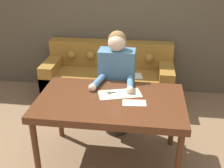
{
  "coord_description": "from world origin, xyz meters",
  "views": [
    {
      "loc": [
        0.36,
        -2.31,
        2.05
      ],
      "look_at": [
        0.03,
        0.18,
        0.85
      ],
      "focal_mm": 45.0,
      "sensor_mm": 36.0,
      "label": 1
    }
  ],
  "objects_px": {
    "dining_table": "(110,106)",
    "couch": "(109,79)",
    "person": "(117,85)",
    "scissors": "(113,93)"
  },
  "relations": [
    {
      "from": "couch",
      "to": "scissors",
      "type": "relative_size",
      "value": 7.91
    },
    {
      "from": "person",
      "to": "scissors",
      "type": "relative_size",
      "value": 5.42
    },
    {
      "from": "person",
      "to": "scissors",
      "type": "xyz_separation_m",
      "value": [
        0.02,
        -0.42,
        0.11
      ]
    },
    {
      "from": "dining_table",
      "to": "couch",
      "type": "bearing_deg",
      "value": 98.81
    },
    {
      "from": "couch",
      "to": "person",
      "type": "height_order",
      "value": "person"
    },
    {
      "from": "person",
      "to": "scissors",
      "type": "height_order",
      "value": "person"
    },
    {
      "from": "couch",
      "to": "scissors",
      "type": "height_order",
      "value": "couch"
    },
    {
      "from": "couch",
      "to": "person",
      "type": "relative_size",
      "value": 1.46
    },
    {
      "from": "couch",
      "to": "scissors",
      "type": "xyz_separation_m",
      "value": [
        0.23,
        -1.29,
        0.45
      ]
    },
    {
      "from": "couch",
      "to": "person",
      "type": "distance_m",
      "value": 0.96
    }
  ]
}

